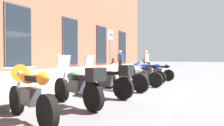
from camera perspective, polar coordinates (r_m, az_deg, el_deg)
The scene contains 13 objects.
ground_plane at distance 8.21m, azimuth -2.44°, elevation -7.12°, with size 140.00×140.00×0.00m, color #4C4C4F.
sidewalk at distance 9.09m, azimuth -10.68°, elevation -5.82°, with size 27.77×3.05×0.16m, color slate.
lane_stripe at distance 7.08m, azimuth 20.39°, elevation -8.51°, with size 27.77×0.12×0.01m, color silver.
motorcycle_orange_sport at distance 4.29m, azimuth -22.28°, elevation -7.05°, with size 0.81×1.98×1.08m.
motorcycle_green_touring at distance 5.16m, azimuth -9.39°, elevation -6.11°, with size 0.97×2.06×1.29m.
motorcycle_silver_touring at distance 6.31m, azimuth -1.51°, elevation -4.70°, with size 0.62×2.07×1.30m.
motorcycle_white_sport at distance 7.73m, azimuth 2.90°, elevation -3.55°, with size 0.74×2.12×1.00m.
motorcycle_grey_naked at distance 8.93m, azimuth 7.60°, elevation -3.37°, with size 0.62×2.09×0.95m.
motorcycle_blue_sport at distance 10.30m, azimuth 9.27°, elevation -2.20°, with size 0.78×2.04×1.06m.
motorcycle_black_sport at distance 11.76m, azimuth 11.95°, elevation -1.95°, with size 0.73×2.04×0.99m.
pedestrian_blue_top at distance 14.99m, azimuth 2.26°, elevation 0.79°, with size 0.42×0.60×1.63m.
pedestrian_tan_coat at distance 14.94m, azimuth 9.41°, elevation 0.75°, with size 0.65×0.32×1.62m.
parking_sign at distance 9.69m, azimuth -0.45°, elevation 4.29°, with size 0.36×0.07×2.40m.
Camera 1 is at (-6.90, -4.28, 1.20)m, focal length 32.90 mm.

